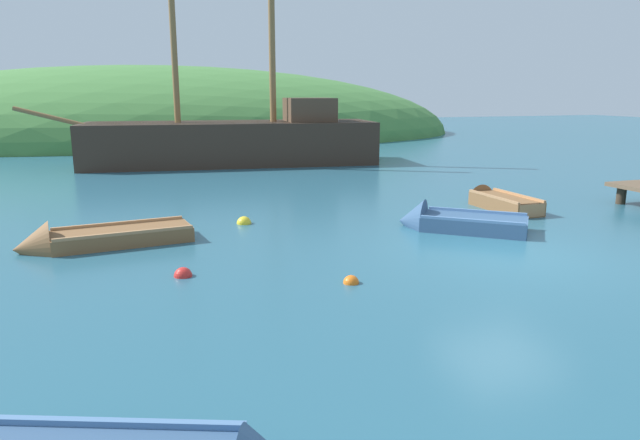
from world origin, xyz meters
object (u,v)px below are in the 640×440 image
rowboat_center (497,203)px  buoy_orange (351,283)px  buoy_yellow (244,224)px  rowboat_outer_left (93,242)px  sailing_ship (235,148)px  rowboat_outer_right (452,224)px  buoy_red (183,276)px

rowboat_center → buoy_orange: 8.33m
buoy_yellow → rowboat_outer_left: bearing=-162.5°
sailing_ship → buoy_orange: 18.13m
rowboat_center → buoy_yellow: 7.54m
rowboat_outer_right → rowboat_outer_left: 8.53m
sailing_ship → rowboat_center: 14.14m
buoy_orange → rowboat_center: bearing=36.9°
rowboat_outer_right → buoy_orange: size_ratio=10.93×
rowboat_outer_right → buoy_red: bearing=53.3°
rowboat_outer_left → buoy_yellow: 3.82m
rowboat_outer_left → buoy_yellow: (3.64, 1.15, -0.11)m
buoy_orange → buoy_yellow: (-0.87, 5.34, 0.00)m
rowboat_outer_right → rowboat_center: rowboat_outer_right is taller
buoy_red → rowboat_outer_left: bearing=121.0°
sailing_ship → rowboat_outer_right: sailing_ship is taller
sailing_ship → rowboat_outer_right: (2.66, -15.01, -0.65)m
rowboat_center → buoy_red: bearing=110.3°
rowboat_outer_right → rowboat_center: (2.72, 1.94, 0.02)m
rowboat_outer_right → buoy_yellow: 5.33m
sailing_ship → buoy_orange: sailing_ship is taller
rowboat_center → buoy_red: (-9.49, -3.62, -0.14)m
rowboat_center → buoy_yellow: rowboat_center is taller
sailing_ship → rowboat_outer_left: (-5.79, -13.87, -0.66)m
rowboat_center → buoy_yellow: (-7.53, 0.34, -0.14)m
rowboat_outer_right → buoy_yellow: rowboat_outer_right is taller
rowboat_outer_right → rowboat_outer_left: size_ratio=0.83×
buoy_red → rowboat_outer_right: bearing=13.9°
rowboat_outer_right → rowboat_outer_left: rowboat_outer_right is taller
rowboat_outer_right → sailing_ship: bearing=-40.5°
rowboat_outer_right → buoy_yellow: (-4.81, 2.29, -0.12)m
rowboat_outer_right → rowboat_outer_left: (-8.45, 1.14, -0.02)m
rowboat_outer_right → rowboat_outer_left: bearing=31.8°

